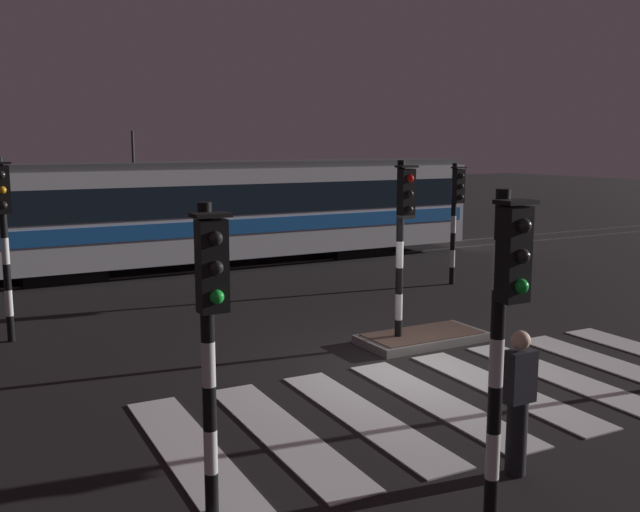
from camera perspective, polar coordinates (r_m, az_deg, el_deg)
name	(u,v)px	position (r m, az deg, el deg)	size (l,w,h in m)	color
ground_plane	(408,367)	(12.42, 7.10, -8.83)	(120.00, 120.00, 0.00)	black
rail_near	(200,271)	(21.57, -9.58, -1.19)	(80.00, 0.12, 0.03)	#59595E
rail_far	(185,264)	(22.91, -10.77, -0.63)	(80.00, 0.12, 0.03)	#59595E
crosswalk_zebra	(471,395)	(11.23, 11.99, -10.86)	(9.58, 4.21, 0.02)	silver
traffic_island	(422,338)	(13.92, 8.21, -6.50)	(2.47, 1.19, 0.18)	slate
traffic_light_corner_near_left	(210,315)	(7.02, -8.79, -4.74)	(0.36, 0.42, 3.23)	black
traffic_light_median_centre	(403,225)	(13.16, 6.67, 2.47)	(0.36, 0.42, 3.49)	black
traffic_light_corner_far_left	(4,222)	(14.60, -24.04, 2.52)	(0.36, 0.42, 3.55)	black
traffic_light_corner_far_right	(456,205)	(19.36, 10.87, 4.02)	(0.36, 0.42, 3.27)	black
traffic_light_kerb_mid_left	(505,310)	(6.99, 14.64, -4.23)	(0.36, 0.42, 3.37)	black
tram	(219,210)	(22.32, -8.07, 3.68)	(17.57, 2.58, 4.15)	silver
pedestrian_waiting_at_kerb	(518,402)	(8.58, 15.61, -11.19)	(0.36, 0.24, 1.71)	black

